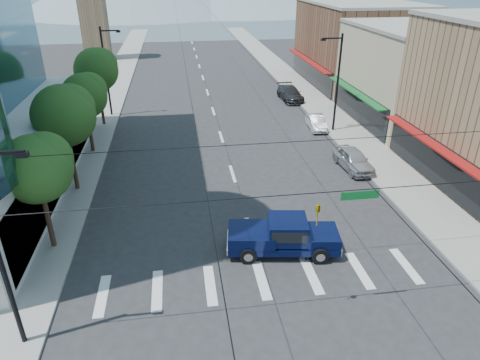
{
  "coord_description": "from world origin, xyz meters",
  "views": [
    {
      "loc": [
        -3.8,
        -15.19,
        14.16
      ],
      "look_at": [
        -0.49,
        6.91,
        3.0
      ],
      "focal_mm": 32.0,
      "sensor_mm": 36.0,
      "label": 1
    }
  ],
  "objects_px": {
    "parked_car_near": "(353,159)",
    "parked_car_far": "(290,93)",
    "pedestrian": "(307,244)",
    "pickup_truck": "(283,235)",
    "parked_car_mid": "(316,122)"
  },
  "relations": [
    {
      "from": "parked_car_mid",
      "to": "pedestrian",
      "type": "bearing_deg",
      "value": -104.34
    },
    {
      "from": "pickup_truck",
      "to": "parked_car_far",
      "type": "xyz_separation_m",
      "value": [
        8.02,
        29.33,
        -0.29
      ]
    },
    {
      "from": "pickup_truck",
      "to": "pedestrian",
      "type": "distance_m",
      "value": 1.38
    },
    {
      "from": "parked_car_mid",
      "to": "parked_car_far",
      "type": "bearing_deg",
      "value": 94.7
    },
    {
      "from": "pickup_truck",
      "to": "parked_car_mid",
      "type": "xyz_separation_m",
      "value": [
        8.02,
        19.2,
        -0.41
      ]
    },
    {
      "from": "parked_car_near",
      "to": "parked_car_far",
      "type": "distance_m",
      "value": 19.52
    },
    {
      "from": "pickup_truck",
      "to": "parked_car_mid",
      "type": "bearing_deg",
      "value": 75.99
    },
    {
      "from": "pedestrian",
      "to": "parked_car_near",
      "type": "xyz_separation_m",
      "value": [
        6.9,
        10.6,
        -0.15
      ]
    },
    {
      "from": "parked_car_near",
      "to": "parked_car_far",
      "type": "xyz_separation_m",
      "value": [
        0.0,
        19.52,
        0.0
      ]
    },
    {
      "from": "parked_car_near",
      "to": "pickup_truck",
      "type": "bearing_deg",
      "value": -133.38
    },
    {
      "from": "pickup_truck",
      "to": "parked_car_near",
      "type": "distance_m",
      "value": 12.68
    },
    {
      "from": "pedestrian",
      "to": "parked_car_far",
      "type": "xyz_separation_m",
      "value": [
        6.9,
        30.12,
        -0.15
      ]
    },
    {
      "from": "pickup_truck",
      "to": "parked_car_near",
      "type": "bearing_deg",
      "value": 59.39
    },
    {
      "from": "parked_car_near",
      "to": "parked_car_mid",
      "type": "height_order",
      "value": "parked_car_near"
    },
    {
      "from": "parked_car_near",
      "to": "parked_car_far",
      "type": "bearing_deg",
      "value": 85.88
    }
  ]
}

